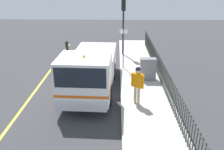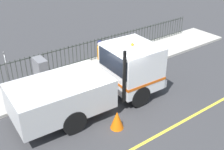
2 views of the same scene
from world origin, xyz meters
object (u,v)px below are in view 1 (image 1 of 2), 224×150
(traffic_light_near, at_px, (123,15))
(street_sign, at_px, (123,44))
(utility_cabinet, at_px, (148,69))
(work_truck, at_px, (90,69))
(traffic_cone, at_px, (60,81))
(worker_standing, at_px, (137,82))

(traffic_light_near, height_order, street_sign, traffic_light_near)
(utility_cabinet, bearing_deg, street_sign, 126.24)
(traffic_light_near, relative_size, utility_cabinet, 3.27)
(utility_cabinet, distance_m, street_sign, 2.45)
(work_truck, relative_size, traffic_cone, 8.85)
(utility_cabinet, bearing_deg, worker_standing, -106.04)
(traffic_cone, bearing_deg, traffic_light_near, 59.35)
(traffic_cone, bearing_deg, worker_standing, -25.75)
(traffic_light_near, bearing_deg, street_sign, 90.30)
(traffic_light_near, height_order, utility_cabinet, traffic_light_near)
(worker_standing, xyz_separation_m, traffic_light_near, (-0.48, 7.69, 1.79))
(traffic_light_near, height_order, traffic_cone, traffic_light_near)
(work_truck, xyz_separation_m, utility_cabinet, (3.06, 1.45, -0.52))
(worker_standing, relative_size, traffic_cone, 2.38)
(work_truck, distance_m, traffic_cone, 1.97)
(traffic_light_near, relative_size, traffic_cone, 5.44)
(worker_standing, bearing_deg, traffic_cone, 11.20)
(traffic_cone, height_order, street_sign, street_sign)
(work_truck, distance_m, street_sign, 3.72)
(work_truck, xyz_separation_m, traffic_light_near, (1.77, 6.29, 1.73))
(worker_standing, relative_size, street_sign, 0.70)
(work_truck, distance_m, traffic_light_near, 6.76)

